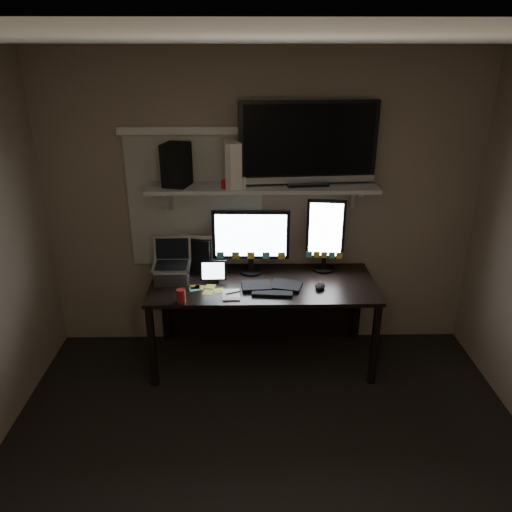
{
  "coord_description": "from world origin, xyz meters",
  "views": [
    {
      "loc": [
        -0.11,
        -2.19,
        2.48
      ],
      "look_at": [
        -0.06,
        1.25,
        1.04
      ],
      "focal_mm": 35.0,
      "sensor_mm": 36.0,
      "label": 1
    }
  ],
  "objects_px": {
    "desk": "(262,295)",
    "monitor_landscape": "(251,241)",
    "tablet": "(213,271)",
    "speaker": "(176,165)",
    "keyboard": "(272,286)",
    "cup": "(181,296)",
    "game_console": "(232,163)",
    "mouse": "(320,286)",
    "tv": "(308,144)",
    "laptop": "(171,262)",
    "monitor_portrait": "(325,235)"
  },
  "relations": [
    {
      "from": "monitor_portrait",
      "to": "tablet",
      "type": "relative_size",
      "value": 2.97
    },
    {
      "from": "tablet",
      "to": "speaker",
      "type": "relative_size",
      "value": 0.65
    },
    {
      "from": "monitor_portrait",
      "to": "tablet",
      "type": "distance_m",
      "value": 0.97
    },
    {
      "from": "laptop",
      "to": "cup",
      "type": "relative_size",
      "value": 3.38
    },
    {
      "from": "tablet",
      "to": "mouse",
      "type": "bearing_deg",
      "value": -10.37
    },
    {
      "from": "tablet",
      "to": "monitor_portrait",
      "type": "bearing_deg",
      "value": 12.08
    },
    {
      "from": "tablet",
      "to": "cup",
      "type": "bearing_deg",
      "value": -124.64
    },
    {
      "from": "cup",
      "to": "tv",
      "type": "height_order",
      "value": "tv"
    },
    {
      "from": "desk",
      "to": "monitor_landscape",
      "type": "bearing_deg",
      "value": 138.29
    },
    {
      "from": "keyboard",
      "to": "tablet",
      "type": "relative_size",
      "value": 2.25
    },
    {
      "from": "desk",
      "to": "game_console",
      "type": "height_order",
      "value": "game_console"
    },
    {
      "from": "keyboard",
      "to": "speaker",
      "type": "height_order",
      "value": "speaker"
    },
    {
      "from": "mouse",
      "to": "tv",
      "type": "xyz_separation_m",
      "value": [
        -0.1,
        0.34,
        1.05
      ]
    },
    {
      "from": "keyboard",
      "to": "speaker",
      "type": "xyz_separation_m",
      "value": [
        -0.73,
        0.3,
        0.9
      ]
    },
    {
      "from": "tv",
      "to": "tablet",
      "type": "bearing_deg",
      "value": -169.71
    },
    {
      "from": "cup",
      "to": "speaker",
      "type": "bearing_deg",
      "value": 95.29
    },
    {
      "from": "monitor_landscape",
      "to": "tablet",
      "type": "bearing_deg",
      "value": -146.49
    },
    {
      "from": "keyboard",
      "to": "cup",
      "type": "height_order",
      "value": "cup"
    },
    {
      "from": "keyboard",
      "to": "mouse",
      "type": "distance_m",
      "value": 0.38
    },
    {
      "from": "desk",
      "to": "keyboard",
      "type": "height_order",
      "value": "keyboard"
    },
    {
      "from": "monitor_landscape",
      "to": "keyboard",
      "type": "distance_m",
      "value": 0.43
    },
    {
      "from": "monitor_portrait",
      "to": "tv",
      "type": "height_order",
      "value": "tv"
    },
    {
      "from": "monitor_landscape",
      "to": "monitor_portrait",
      "type": "bearing_deg",
      "value": 5.04
    },
    {
      "from": "mouse",
      "to": "laptop",
      "type": "bearing_deg",
      "value": -169.02
    },
    {
      "from": "tablet",
      "to": "cup",
      "type": "height_order",
      "value": "tablet"
    },
    {
      "from": "monitor_landscape",
      "to": "cup",
      "type": "relative_size",
      "value": 6.33
    },
    {
      "from": "tablet",
      "to": "game_console",
      "type": "distance_m",
      "value": 0.87
    },
    {
      "from": "cup",
      "to": "monitor_landscape",
      "type": "bearing_deg",
      "value": 44.95
    },
    {
      "from": "speaker",
      "to": "mouse",
      "type": "bearing_deg",
      "value": -1.54
    },
    {
      "from": "monitor_landscape",
      "to": "keyboard",
      "type": "xyz_separation_m",
      "value": [
        0.16,
        -0.3,
        -0.26
      ]
    },
    {
      "from": "monitor_landscape",
      "to": "game_console",
      "type": "distance_m",
      "value": 0.66
    },
    {
      "from": "mouse",
      "to": "game_console",
      "type": "relative_size",
      "value": 0.34
    },
    {
      "from": "monitor_landscape",
      "to": "laptop",
      "type": "height_order",
      "value": "monitor_landscape"
    },
    {
      "from": "laptop",
      "to": "keyboard",
      "type": "bearing_deg",
      "value": -10.12
    },
    {
      "from": "cup",
      "to": "game_console",
      "type": "relative_size",
      "value": 0.29
    },
    {
      "from": "tablet",
      "to": "cup",
      "type": "distance_m",
      "value": 0.4
    },
    {
      "from": "tablet",
      "to": "speaker",
      "type": "height_order",
      "value": "speaker"
    },
    {
      "from": "mouse",
      "to": "speaker",
      "type": "relative_size",
      "value": 0.36
    },
    {
      "from": "desk",
      "to": "game_console",
      "type": "relative_size",
      "value": 5.2
    },
    {
      "from": "desk",
      "to": "speaker",
      "type": "bearing_deg",
      "value": 173.1
    },
    {
      "from": "keyboard",
      "to": "monitor_landscape",
      "type": "bearing_deg",
      "value": 123.85
    },
    {
      "from": "laptop",
      "to": "speaker",
      "type": "xyz_separation_m",
      "value": [
        0.07,
        0.17,
        0.75
      ]
    },
    {
      "from": "desk",
      "to": "monitor_landscape",
      "type": "xyz_separation_m",
      "value": [
        -0.09,
        0.08,
        0.45
      ]
    },
    {
      "from": "desk",
      "to": "mouse",
      "type": "relative_size",
      "value": 15.29
    },
    {
      "from": "mouse",
      "to": "monitor_portrait",
      "type": "bearing_deg",
      "value": 96.12
    },
    {
      "from": "monitor_landscape",
      "to": "mouse",
      "type": "distance_m",
      "value": 0.68
    },
    {
      "from": "desk",
      "to": "monitor_landscape",
      "type": "distance_m",
      "value": 0.47
    },
    {
      "from": "cup",
      "to": "speaker",
      "type": "relative_size",
      "value": 0.3
    },
    {
      "from": "laptop",
      "to": "tv",
      "type": "height_order",
      "value": "tv"
    },
    {
      "from": "desk",
      "to": "game_console",
      "type": "xyz_separation_m",
      "value": [
        -0.24,
        0.08,
        1.1
      ]
    }
  ]
}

